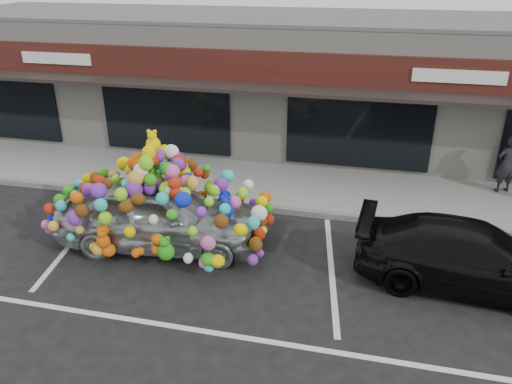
# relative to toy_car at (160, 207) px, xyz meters

# --- Properties ---
(ground) EXTENTS (90.00, 90.00, 0.00)m
(ground) POSITION_rel_toy_car_xyz_m (1.09, -0.34, -0.96)
(ground) COLOR black
(ground) RESTS_ON ground
(shop_building) EXTENTS (24.00, 7.20, 4.31)m
(shop_building) POSITION_rel_toy_car_xyz_m (1.09, 8.10, 1.20)
(shop_building) COLOR beige
(shop_building) RESTS_ON ground
(sidewalk) EXTENTS (26.00, 3.00, 0.15)m
(sidewalk) POSITION_rel_toy_car_xyz_m (1.09, 3.66, -0.88)
(sidewalk) COLOR gray
(sidewalk) RESTS_ON ground
(kerb) EXTENTS (26.00, 0.18, 0.16)m
(kerb) POSITION_rel_toy_car_xyz_m (1.09, 2.16, -0.88)
(kerb) COLOR slate
(kerb) RESTS_ON ground
(parking_stripe_left) EXTENTS (0.73, 4.37, 0.01)m
(parking_stripe_left) POSITION_rel_toy_car_xyz_m (-2.11, -0.14, -0.96)
(parking_stripe_left) COLOR silver
(parking_stripe_left) RESTS_ON ground
(parking_stripe_mid) EXTENTS (0.73, 4.37, 0.01)m
(parking_stripe_mid) POSITION_rel_toy_car_xyz_m (3.89, -0.14, -0.96)
(parking_stripe_mid) COLOR silver
(parking_stripe_mid) RESTS_ON ground
(lane_line) EXTENTS (14.00, 0.12, 0.01)m
(lane_line) POSITION_rel_toy_car_xyz_m (3.09, -2.64, -0.96)
(lane_line) COLOR silver
(lane_line) RESTS_ON ground
(toy_car) EXTENTS (3.29, 5.03, 2.83)m
(toy_car) POSITION_rel_toy_car_xyz_m (0.00, 0.00, 0.00)
(toy_car) COLOR gray
(toy_car) RESTS_ON ground
(black_sedan) EXTENTS (2.20, 4.64, 1.31)m
(black_sedan) POSITION_rel_toy_car_xyz_m (6.60, -0.11, -0.31)
(black_sedan) COLOR black
(black_sedan) RESTS_ON ground
(pedestrian_a) EXTENTS (0.69, 0.58, 1.60)m
(pedestrian_a) POSITION_rel_toy_car_xyz_m (8.11, 4.55, -0.01)
(pedestrian_a) COLOR black
(pedestrian_a) RESTS_ON sidewalk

